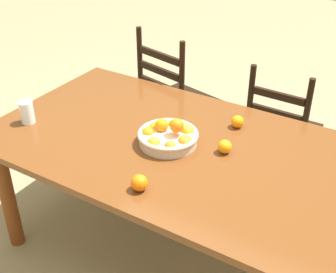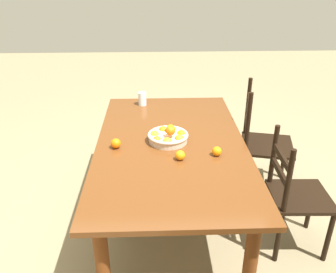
% 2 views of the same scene
% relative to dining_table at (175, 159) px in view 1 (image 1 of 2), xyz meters
% --- Properties ---
extents(ground_plane, '(12.00, 12.00, 0.00)m').
position_rel_dining_table_xyz_m(ground_plane, '(0.00, 0.00, -0.64)').
color(ground_plane, '#877857').
extents(dining_table, '(1.88, 1.09, 0.73)m').
position_rel_dining_table_xyz_m(dining_table, '(0.00, 0.00, 0.00)').
color(dining_table, '#5D3215').
rests_on(dining_table, ground).
extents(chair_near_window, '(0.54, 0.54, 0.99)m').
position_rel_dining_table_xyz_m(chair_near_window, '(-0.50, 0.84, -0.17)').
color(chair_near_window, black).
rests_on(chair_near_window, ground).
extents(chair_by_cabinet, '(0.42, 0.42, 0.90)m').
position_rel_dining_table_xyz_m(chair_by_cabinet, '(0.27, 0.87, -0.21)').
color(chair_by_cabinet, black).
rests_on(chair_by_cabinet, ground).
extents(fruit_bowl, '(0.30, 0.30, 0.14)m').
position_rel_dining_table_xyz_m(fruit_bowl, '(-0.03, -0.02, 0.13)').
color(fruit_bowl, beige).
rests_on(fruit_bowl, dining_table).
extents(orange_loose_0, '(0.07, 0.07, 0.07)m').
position_rel_dining_table_xyz_m(orange_loose_0, '(0.20, 0.30, 0.13)').
color(orange_loose_0, orange).
rests_on(orange_loose_0, dining_table).
extents(orange_loose_1, '(0.07, 0.07, 0.07)m').
position_rel_dining_table_xyz_m(orange_loose_1, '(0.24, 0.05, 0.13)').
color(orange_loose_1, orange).
rests_on(orange_loose_1, dining_table).
extents(orange_loose_2, '(0.07, 0.07, 0.07)m').
position_rel_dining_table_xyz_m(orange_loose_2, '(0.06, -0.39, 0.13)').
color(orange_loose_2, orange).
rests_on(orange_loose_2, dining_table).
extents(drinking_glass, '(0.07, 0.07, 0.12)m').
position_rel_dining_table_xyz_m(drinking_glass, '(-0.77, -0.23, 0.15)').
color(drinking_glass, silver).
rests_on(drinking_glass, dining_table).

